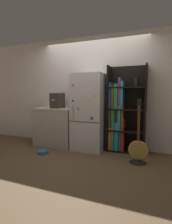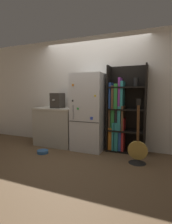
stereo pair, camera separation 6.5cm
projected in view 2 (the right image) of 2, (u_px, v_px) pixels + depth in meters
The scene contains 8 objects.
ground_plane at pixel (86, 151), 3.90m from camera, with size 16.00×16.00×0.00m, color brown.
wall_back at pixel (94, 92), 4.19m from camera, with size 8.00×0.05×2.60m.
refrigerator at pixel (89, 112), 3.94m from camera, with size 0.69×0.63×1.70m.
bookshelf at pixel (122, 114), 3.81m from camera, with size 0.81×0.35×1.87m.
kitchen_counter at pixel (56, 126), 4.32m from camera, with size 0.99×0.61×0.92m.
espresso_machine at pixel (58, 100), 4.19m from camera, with size 0.25×0.36×0.36m.
guitar at pixel (137, 154), 3.20m from camera, with size 0.36×0.32×1.19m.
pet_bowl at pixel (43, 152), 3.73m from camera, with size 0.24×0.24×0.06m.
Camera 2 is at (1.43, -3.49, 1.29)m, focal length 28.00 mm.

